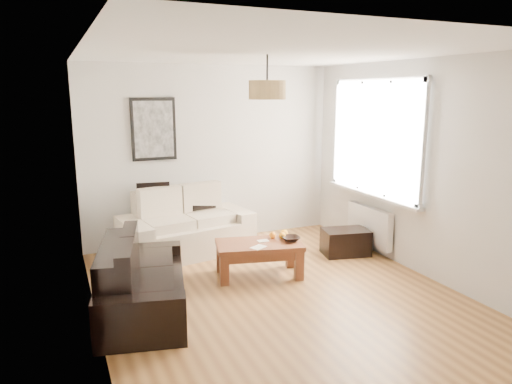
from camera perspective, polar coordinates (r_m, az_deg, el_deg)
name	(u,v)px	position (r m, az deg, el deg)	size (l,w,h in m)	color
floor	(277,294)	(5.39, 2.60, -12.22)	(4.50, 4.50, 0.00)	brown
ceiling	(280,52)	(4.93, 2.90, 16.51)	(3.80, 4.50, 0.00)	white
wall_back	(212,154)	(7.07, -5.37, 4.54)	(3.80, 0.04, 2.60)	silver
wall_front	(436,239)	(3.20, 20.92, -5.35)	(3.80, 0.04, 2.60)	silver
wall_left	(89,195)	(4.51, -19.46, -0.35)	(0.04, 4.50, 2.60)	silver
wall_right	(419,168)	(6.08, 19.06, 2.72)	(0.04, 4.50, 2.60)	silver
window_bay	(376,138)	(6.62, 14.30, 6.33)	(0.14, 1.90, 1.60)	white
radiator	(369,225)	(6.82, 13.51, -3.92)	(0.10, 0.90, 0.52)	white
poster	(154,129)	(6.78, -12.25, 7.41)	(0.62, 0.04, 0.87)	black
pendant_shade	(267,90)	(5.19, 1.35, 12.21)	(0.40, 0.40, 0.20)	tan
loveseat_cream	(186,223)	(6.64, -8.43, -3.67)	(1.74, 0.95, 0.86)	#BBAD97
sofa_leather	(143,277)	(5.03, -13.47, -9.98)	(1.66, 0.81, 0.72)	black
coffee_table	(259,259)	(5.82, 0.36, -8.09)	(1.03, 0.56, 0.42)	brown
ottoman	(346,242)	(6.68, 10.75, -5.93)	(0.62, 0.40, 0.35)	black
cushion_left	(154,199)	(6.68, -12.24, -0.80)	(0.44, 0.14, 0.44)	black
cushion_right	(201,197)	(6.85, -6.61, -0.60)	(0.37, 0.11, 0.37)	black
fruit_bowl	(291,239)	(5.84, 4.23, -5.63)	(0.22, 0.22, 0.05)	black
orange_a	(282,235)	(5.91, 3.18, -5.26)	(0.09, 0.09, 0.09)	#FFA115
orange_b	(284,233)	(6.00, 3.44, -5.00)	(0.10, 0.10, 0.10)	#FFA215
orange_c	(272,235)	(5.92, 2.00, -5.22)	(0.09, 0.09, 0.09)	orange
papers	(258,247)	(5.59, 0.29, -6.67)	(0.18, 0.12, 0.01)	white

